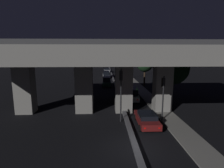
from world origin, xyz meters
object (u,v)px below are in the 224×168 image
Objects in this scene: car_dark_red_third at (125,85)px; car_silver_second_oncoming at (106,74)px; street_lamp at (128,60)px; motorcycle_white_filtering_far at (120,83)px; car_taxi_yellow_fourth at (122,79)px; pedestrian_on_sidewalk at (155,101)px; traffic_light_left_of_median at (121,86)px; car_dark_red_lead at (147,119)px; car_silver_second at (131,94)px; motorcycle_red_filtering_mid at (122,92)px; car_dark_red_fifth at (119,75)px; car_silver_third_oncoming at (107,70)px; car_dark_green_lead_oncoming at (107,81)px; traffic_light_right_of_median at (163,90)px; motorcycle_black_filtering_near at (128,107)px.

car_dark_red_third is 15.95m from car_silver_second_oncoming.
street_lamp reaches higher than motorcycle_white_filtering_far.
car_taxi_yellow_fourth is 20.17m from pedestrian_on_sidewalk.
traffic_light_left_of_median is 1.30× the size of car_dark_red_lead.
car_dark_red_lead is at bearing 3.46° from car_silver_second_oncoming.
car_dark_red_lead is 0.96× the size of car_dark_red_third.
motorcycle_red_filtering_mid is (-1.06, 3.32, -0.40)m from car_silver_second.
street_lamp is 2.19× the size of car_dark_red_fifth.
car_silver_third_oncoming is at bearing 9.69° from car_taxi_yellow_fourth.
car_dark_red_third is (-0.18, 16.90, 0.06)m from car_dark_red_lead.
pedestrian_on_sidewalk is (2.38, -11.91, 0.27)m from car_dark_red_third.
pedestrian_on_sidewalk reaches higher than car_dark_red_third.
car_dark_green_lead_oncoming reaches higher than car_taxi_yellow_fourth.
traffic_light_right_of_median is at bearing 18.13° from car_dark_green_lead_oncoming.
motorcycle_white_filtering_far is at bearing 97.72° from traffic_light_right_of_median.
motorcycle_white_filtering_far is (-0.67, 11.95, -0.37)m from car_silver_second.
car_silver_third_oncoming is (-3.08, 28.81, 0.04)m from car_dark_red_third.
street_lamp is 1.98× the size of car_dark_green_lead_oncoming.
car_silver_third_oncoming is (-0.88, 44.58, -2.86)m from traffic_light_left_of_median.
car_dark_red_lead is 5.46m from pedestrian_on_sidewalk.
street_lamp is (4.49, 29.35, 1.46)m from traffic_light_left_of_median.
traffic_light_left_of_median reaches higher than car_taxi_yellow_fourth.
motorcycle_white_filtering_far is at bearing 100.90° from pedestrian_on_sidewalk.
car_dark_green_lead_oncoming is at bearing -2.60° from car_silver_second_oncoming.
car_silver_third_oncoming is at bearing 9.36° from motorcycle_white_filtering_far.
car_silver_second_oncoming is at bearing 12.63° from car_dark_red_third.
street_lamp is at bearing -134.16° from car_dark_red_fifth.
traffic_light_right_of_median is at bearing -175.72° from car_taxi_yellow_fourth.
street_lamp is (0.29, 29.35, 1.94)m from traffic_light_right_of_median.
car_silver_third_oncoming is 24.99m from motorcycle_white_filtering_far.
motorcycle_white_filtering_far is at bearing 9.92° from car_dark_red_third.
car_silver_second_oncoming is 2.58× the size of motorcycle_black_filtering_near.
car_silver_second_oncoming is 11.97m from motorcycle_white_filtering_far.
motorcycle_red_filtering_mid is (2.31, -7.73, -0.49)m from car_dark_green_lead_oncoming.
car_dark_red_third is at bearing 50.07° from car_dark_green_lead_oncoming.
car_silver_third_oncoming is at bearing 7.23° from car_silver_second.
traffic_light_left_of_median is 8.49m from car_silver_second.
car_silver_second_oncoming is at bearing -3.52° from car_silver_third_oncoming.
car_silver_third_oncoming is (-5.37, 15.22, -4.31)m from street_lamp.
car_silver_second is 2.32× the size of motorcycle_white_filtering_far.
car_dark_red_lead is 20.85m from motorcycle_white_filtering_far.
pedestrian_on_sidewalk is at bearing -168.43° from car_dark_red_third.
traffic_light_left_of_median is at bearing -0.93° from car_silver_third_oncoming.
car_silver_second_oncoming reaches higher than car_dark_red_lead.
motorcycle_black_filtering_near is (-1.12, -4.87, -0.38)m from car_silver_second.
street_lamp is 1.86× the size of car_silver_second_oncoming.
car_dark_red_lead is at bearing 2.02° from car_silver_third_oncoming.
car_dark_red_fifth is 2.26× the size of pedestrian_on_sidewalk.
car_dark_green_lead_oncoming is at bearing 111.01° from pedestrian_on_sidewalk.
motorcycle_black_filtering_near is (2.24, -15.93, -0.48)m from car_dark_green_lead_oncoming.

